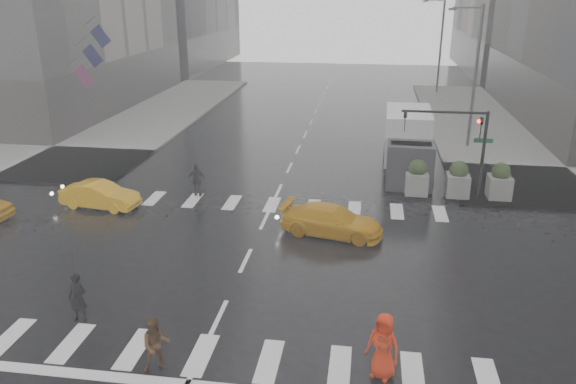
% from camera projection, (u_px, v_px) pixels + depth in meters
% --- Properties ---
extents(ground, '(120.00, 120.00, 0.00)m').
position_uv_depth(ground, '(246.00, 261.00, 21.76)').
color(ground, black).
rests_on(ground, ground).
extents(sidewalk_nw, '(35.00, 35.00, 0.15)m').
position_uv_depth(sidewalk_nw, '(34.00, 132.00, 40.63)').
color(sidewalk_nw, gray).
rests_on(sidewalk_nw, ground).
extents(road_markings, '(18.00, 48.00, 0.01)m').
position_uv_depth(road_markings, '(246.00, 260.00, 21.76)').
color(road_markings, silver).
rests_on(road_markings, ground).
extents(traffic_signal_pole, '(4.45, 0.42, 4.50)m').
position_uv_depth(traffic_signal_pole, '(463.00, 137.00, 26.87)').
color(traffic_signal_pole, black).
rests_on(traffic_signal_pole, ground).
extents(street_lamp_near, '(2.15, 0.22, 9.00)m').
position_uv_depth(street_lamp_near, '(474.00, 72.00, 35.30)').
color(street_lamp_near, '#59595B').
rests_on(street_lamp_near, ground).
extents(street_lamp_far, '(2.15, 0.22, 9.00)m').
position_uv_depth(street_lamp_far, '(440.00, 42.00, 53.88)').
color(street_lamp_far, '#59595B').
rests_on(street_lamp_far, ground).
extents(planter_west, '(1.10, 1.10, 1.80)m').
position_uv_depth(planter_west, '(417.00, 178.00, 28.09)').
color(planter_west, gray).
rests_on(planter_west, ground).
extents(planter_mid, '(1.10, 1.10, 1.80)m').
position_uv_depth(planter_mid, '(458.00, 180.00, 27.82)').
color(planter_mid, gray).
rests_on(planter_mid, ground).
extents(planter_east, '(1.10, 1.10, 1.80)m').
position_uv_depth(planter_east, '(500.00, 182.00, 27.55)').
color(planter_east, gray).
rests_on(planter_east, ground).
extents(flag_cluster, '(2.87, 3.06, 4.69)m').
position_uv_depth(flag_cluster, '(89.00, 53.00, 39.05)').
color(flag_cluster, '#59595B').
rests_on(flag_cluster, ground).
extents(pedestrian_black, '(1.01, 1.03, 2.43)m').
position_uv_depth(pedestrian_black, '(74.00, 275.00, 17.32)').
color(pedestrian_black, black).
rests_on(pedestrian_black, ground).
extents(pedestrian_brown, '(0.97, 0.89, 1.62)m').
position_uv_depth(pedestrian_brown, '(156.00, 345.00, 15.30)').
color(pedestrian_brown, '#462D19').
rests_on(pedestrian_brown, ground).
extents(pedestrian_orange, '(1.11, 0.95, 1.92)m').
position_uv_depth(pedestrian_orange, '(383.00, 346.00, 15.00)').
color(pedestrian_orange, red).
rests_on(pedestrian_orange, ground).
extents(pedestrian_far_a, '(1.00, 0.62, 1.70)m').
position_uv_depth(pedestrian_far_a, '(197.00, 180.00, 28.19)').
color(pedestrian_far_a, black).
rests_on(pedestrian_far_a, ground).
extents(pedestrian_far_b, '(1.33, 1.19, 1.81)m').
position_uv_depth(pedestrian_far_b, '(393.00, 173.00, 29.08)').
color(pedestrian_far_b, black).
rests_on(pedestrian_far_b, ground).
extents(taxi_mid, '(3.90, 1.77, 1.24)m').
position_uv_depth(taxi_mid, '(100.00, 195.00, 26.80)').
color(taxi_mid, orange).
rests_on(taxi_mid, ground).
extents(taxi_rear, '(4.13, 2.52, 1.27)m').
position_uv_depth(taxi_rear, '(332.00, 221.00, 23.86)').
color(taxi_rear, orange).
rests_on(taxi_rear, ground).
extents(box_truck, '(2.46, 6.56, 3.49)m').
position_uv_depth(box_truck, '(408.00, 143.00, 31.07)').
color(box_truck, silver).
rests_on(box_truck, ground).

